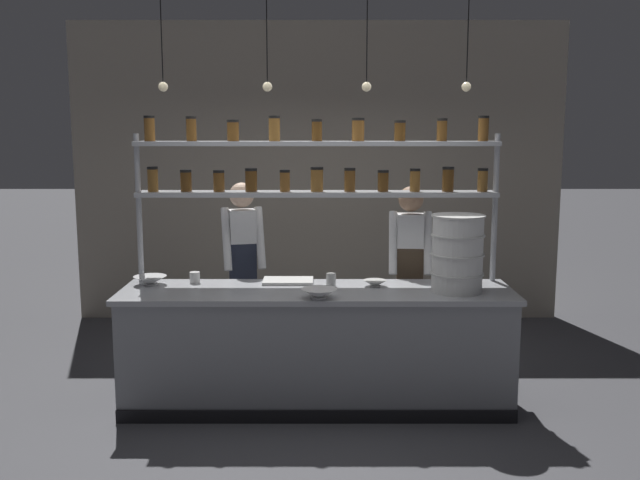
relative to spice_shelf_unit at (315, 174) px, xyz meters
The scene contains 14 objects.
ground_plane 1.81m from the spice_shelf_unit, 89.29° to the right, with size 40.00×40.00×0.00m, color #4C4C51.
back_wall 2.31m from the spice_shelf_unit, 89.90° to the left, with size 5.40×0.12×3.29m, color #9E9384.
prep_counter 1.36m from the spice_shelf_unit, 89.29° to the right, with size 3.00×0.76×0.92m.
spice_shelf_unit is the anchor object (origin of this frame).
chef_left 1.12m from the spice_shelf_unit, 146.22° to the left, with size 0.41×0.34×1.68m.
chef_center 1.18m from the spice_shelf_unit, 19.82° to the left, with size 0.38×0.30×1.66m.
container_stack 1.27m from the spice_shelf_unit, 20.50° to the right, with size 0.40×0.40×0.58m.
cutting_board 0.88m from the spice_shelf_unit, 161.55° to the right, with size 0.40×0.26×0.02m.
prep_bowl_near_left 0.98m from the spice_shelf_unit, 26.31° to the right, with size 0.18×0.18×0.05m.
prep_bowl_center_front 1.56m from the spice_shelf_unit, behind, with size 0.26×0.26×0.07m.
prep_bowl_center_back 1.03m from the spice_shelf_unit, 87.90° to the right, with size 0.26×0.26×0.07m.
serving_cup_front 1.27m from the spice_shelf_unit, behind, with size 0.08×0.08×0.09m.
serving_cup_by_board 0.85m from the spice_shelf_unit, 62.62° to the right, with size 0.07×0.07×0.10m.
pendant_light_row 0.78m from the spice_shelf_unit, 90.31° to the right, with size 2.29×0.07×0.83m.
Camera 1 is at (0.02, -5.32, 2.14)m, focal length 40.00 mm.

